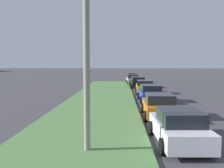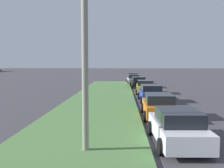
# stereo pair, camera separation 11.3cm
# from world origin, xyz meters

# --- Properties ---
(grass_median) EXTENTS (60.00, 6.00, 0.12)m
(grass_median) POSITION_xyz_m (10.00, 6.68, 0.06)
(grass_median) COLOR #517F42
(grass_median) RESTS_ON ground
(parked_car_white) EXTENTS (4.36, 2.13, 1.47)m
(parked_car_white) POSITION_xyz_m (5.42, 2.49, 0.72)
(parked_car_white) COLOR silver
(parked_car_white) RESTS_ON ground
(parked_car_orange) EXTENTS (4.33, 2.08, 1.47)m
(parked_car_orange) POSITION_xyz_m (10.75, 2.51, 0.72)
(parked_car_orange) COLOR orange
(parked_car_orange) RESTS_ON ground
(parked_car_blue) EXTENTS (4.33, 2.08, 1.47)m
(parked_car_blue) POSITION_xyz_m (17.27, 2.31, 0.72)
(parked_car_blue) COLOR #23389E
(parked_car_blue) RESTS_ON ground
(parked_car_yellow) EXTENTS (4.37, 2.15, 1.47)m
(parked_car_yellow) POSITION_xyz_m (23.06, 2.31, 0.72)
(parked_car_yellow) COLOR gold
(parked_car_yellow) RESTS_ON ground
(parked_car_black) EXTENTS (4.40, 2.21, 1.47)m
(parked_car_black) POSITION_xyz_m (29.81, 2.65, 0.72)
(parked_car_black) COLOR black
(parked_car_black) RESTS_ON ground
(parked_car_silver) EXTENTS (4.39, 2.20, 1.47)m
(parked_car_silver) POSITION_xyz_m (36.05, 3.04, 0.72)
(parked_car_silver) COLOR #B2B5BA
(parked_car_silver) RESTS_ON ground
(parked_car_red) EXTENTS (4.33, 2.07, 1.47)m
(parked_car_red) POSITION_xyz_m (42.40, 2.85, 0.72)
(parked_car_red) COLOR red
(parked_car_red) RESTS_ON ground
(streetlight) EXTENTS (1.02, 2.82, 7.50)m
(streetlight) POSITION_xyz_m (4.16, 5.81, 4.39)
(streetlight) COLOR gray
(streetlight) RESTS_ON ground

